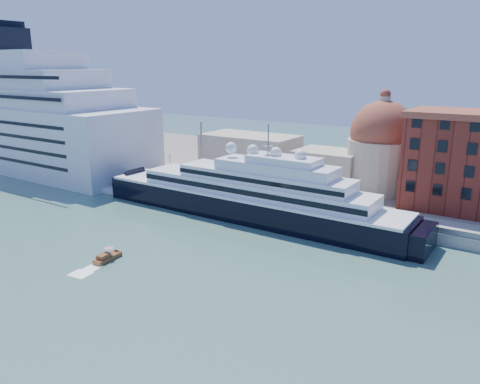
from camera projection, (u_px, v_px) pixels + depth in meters
The scene contains 9 objects.
ground at pixel (180, 245), 94.99m from camera, with size 400.00×400.00×0.00m, color #3A655B.
quay at pixel (265, 200), 122.00m from camera, with size 180.00×10.00×2.50m, color gray.
land at pixel (328, 172), 155.04m from camera, with size 260.00×72.00×2.00m, color slate.
quay_fence at pixel (256, 198), 117.90m from camera, with size 180.00×0.10×1.20m, color slate.
superyacht at pixel (237, 197), 113.10m from camera, with size 89.36×12.39×26.71m.
service_barge at pixel (118, 191), 133.13m from camera, with size 10.88×4.29×2.40m.
water_taxi at pixel (107, 257), 87.41m from camera, with size 2.57×6.06×2.79m.
church at pixel (326, 153), 135.14m from camera, with size 66.00×18.00×25.50m.
lamp_posts at pixel (222, 164), 125.12m from camera, with size 120.80×2.40×18.00m.
Camera 1 is at (59.30, -67.27, 35.32)m, focal length 35.00 mm.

